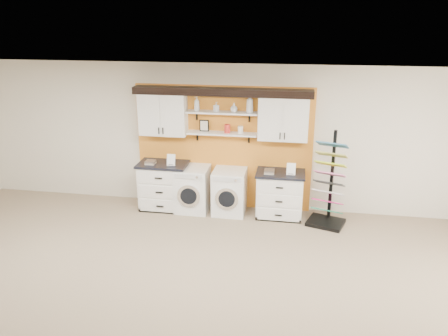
% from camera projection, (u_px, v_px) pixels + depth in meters
% --- Properties ---
extents(ceiling, '(10.00, 10.00, 0.00)m').
position_uv_depth(ceiling, '(155.00, 105.00, 4.23)').
color(ceiling, white).
rests_on(ceiling, wall_back).
extents(wall_back, '(10.00, 0.00, 10.00)m').
position_uv_depth(wall_back, '(224.00, 137.00, 8.41)').
color(wall_back, beige).
rests_on(wall_back, floor).
extents(accent_panel, '(3.40, 0.07, 2.40)m').
position_uv_depth(accent_panel, '(223.00, 148.00, 8.44)').
color(accent_panel, orange).
rests_on(accent_panel, wall_back).
extents(upper_cabinet_left, '(0.90, 0.35, 0.84)m').
position_uv_depth(upper_cabinet_left, '(163.00, 113.00, 8.24)').
color(upper_cabinet_left, white).
rests_on(upper_cabinet_left, wall_back).
extents(upper_cabinet_right, '(0.90, 0.35, 0.84)m').
position_uv_depth(upper_cabinet_right, '(283.00, 117.00, 7.88)').
color(upper_cabinet_right, white).
rests_on(upper_cabinet_right, wall_back).
extents(shelf_lower, '(1.32, 0.28, 0.03)m').
position_uv_depth(shelf_lower, '(222.00, 133.00, 8.18)').
color(shelf_lower, white).
rests_on(shelf_lower, wall_back).
extents(shelf_upper, '(1.32, 0.28, 0.03)m').
position_uv_depth(shelf_upper, '(222.00, 112.00, 8.05)').
color(shelf_upper, white).
rests_on(shelf_upper, wall_back).
extents(crown_molding, '(3.30, 0.41, 0.13)m').
position_uv_depth(crown_molding, '(222.00, 91.00, 7.93)').
color(crown_molding, black).
rests_on(crown_molding, wall_back).
extents(picture_frame, '(0.18, 0.02, 0.22)m').
position_uv_depth(picture_frame, '(204.00, 126.00, 8.24)').
color(picture_frame, black).
rests_on(picture_frame, shelf_lower).
extents(canister_red, '(0.11, 0.11, 0.16)m').
position_uv_depth(canister_red, '(227.00, 129.00, 8.14)').
color(canister_red, red).
rests_on(canister_red, shelf_lower).
extents(canister_cream, '(0.10, 0.10, 0.14)m').
position_uv_depth(canister_cream, '(241.00, 130.00, 8.10)').
color(canister_cream, silver).
rests_on(canister_cream, shelf_lower).
extents(base_cabinet_left, '(0.95, 0.66, 0.93)m').
position_uv_depth(base_cabinet_left, '(164.00, 186.00, 8.56)').
color(base_cabinet_left, white).
rests_on(base_cabinet_left, floor).
extents(base_cabinet_right, '(0.90, 0.66, 0.88)m').
position_uv_depth(base_cabinet_right, '(280.00, 194.00, 8.22)').
color(base_cabinet_right, white).
rests_on(base_cabinet_right, floor).
extents(washer, '(0.63, 0.71, 0.88)m').
position_uv_depth(washer, '(193.00, 189.00, 8.48)').
color(washer, white).
rests_on(washer, floor).
extents(dryer, '(0.62, 0.71, 0.86)m').
position_uv_depth(dryer, '(230.00, 191.00, 8.37)').
color(dryer, white).
rests_on(dryer, floor).
extents(sample_rack, '(0.76, 0.69, 1.73)m').
position_uv_depth(sample_rack, '(328.00, 196.00, 7.86)').
color(sample_rack, black).
rests_on(sample_rack, floor).
extents(soap_bottle_a, '(0.14, 0.14, 0.26)m').
position_uv_depth(soap_bottle_a, '(197.00, 104.00, 8.08)').
color(soap_bottle_a, silver).
rests_on(soap_bottle_a, shelf_upper).
extents(soap_bottle_b, '(0.11, 0.11, 0.17)m').
position_uv_depth(soap_bottle_b, '(216.00, 107.00, 8.03)').
color(soap_bottle_b, silver).
rests_on(soap_bottle_b, shelf_upper).
extents(soap_bottle_c, '(0.13, 0.13, 0.17)m').
position_uv_depth(soap_bottle_c, '(234.00, 108.00, 7.98)').
color(soap_bottle_c, silver).
rests_on(soap_bottle_c, shelf_upper).
extents(soap_bottle_d, '(0.18, 0.18, 0.34)m').
position_uv_depth(soap_bottle_d, '(250.00, 103.00, 7.91)').
color(soap_bottle_d, silver).
rests_on(soap_bottle_d, shelf_upper).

